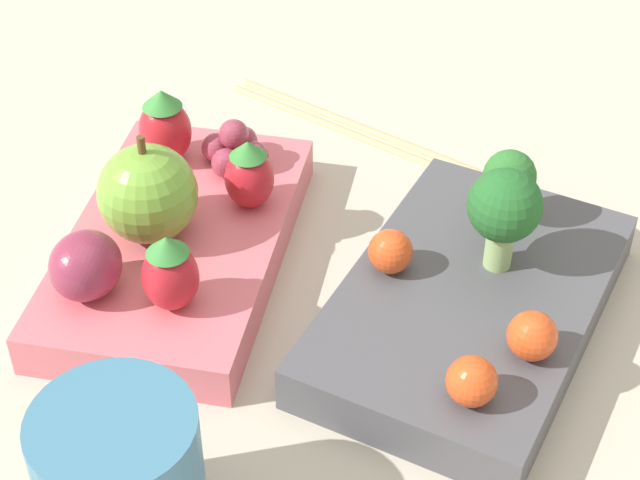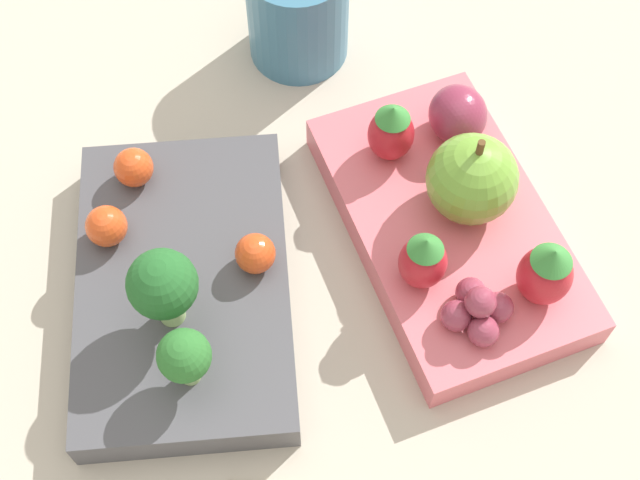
% 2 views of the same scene
% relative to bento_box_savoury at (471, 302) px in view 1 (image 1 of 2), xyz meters
% --- Properties ---
extents(ground_plane, '(4.00, 4.00, 0.00)m').
position_rel_bento_box_savoury_xyz_m(ground_plane, '(0.00, -0.08, -0.01)').
color(ground_plane, '#BCB29E').
extents(bento_box_savoury, '(0.21, 0.15, 0.03)m').
position_rel_bento_box_savoury_xyz_m(bento_box_savoury, '(0.00, 0.00, 0.00)').
color(bento_box_savoury, '#4C4C51').
rests_on(bento_box_savoury, ground_plane).
extents(bento_box_fruit, '(0.21, 0.14, 0.02)m').
position_rel_bento_box_savoury_xyz_m(bento_box_fruit, '(0.01, -0.16, -0.00)').
color(bento_box_fruit, '#DB6670').
rests_on(bento_box_fruit, ground_plane).
extents(broccoli_floret_0, '(0.03, 0.03, 0.04)m').
position_rel_bento_box_savoury_xyz_m(broccoli_floret_0, '(-0.06, 0.00, 0.04)').
color(broccoli_floret_0, '#93B770').
rests_on(broccoli_floret_0, bento_box_savoury).
extents(broccoli_floret_1, '(0.04, 0.04, 0.06)m').
position_rel_bento_box_savoury_xyz_m(broccoli_floret_1, '(-0.02, 0.01, 0.05)').
color(broccoli_floret_1, '#93B770').
rests_on(broccoli_floret_1, bento_box_savoury).
extents(cherry_tomato_0, '(0.02, 0.02, 0.02)m').
position_rel_bento_box_savoury_xyz_m(cherry_tomato_0, '(0.04, 0.04, 0.03)').
color(cherry_tomato_0, '#DB4C1E').
rests_on(cherry_tomato_0, bento_box_savoury).
extents(cherry_tomato_1, '(0.02, 0.02, 0.02)m').
position_rel_bento_box_savoury_xyz_m(cherry_tomato_1, '(0.08, 0.02, 0.03)').
color(cherry_tomato_1, '#DB4C1E').
rests_on(cherry_tomato_1, bento_box_savoury).
extents(cherry_tomato_2, '(0.02, 0.02, 0.02)m').
position_rel_bento_box_savoury_xyz_m(cherry_tomato_2, '(0.00, -0.04, 0.02)').
color(cherry_tomato_2, '#DB4C1E').
rests_on(cherry_tomato_2, bento_box_savoury).
extents(apple, '(0.05, 0.05, 0.06)m').
position_rel_bento_box_savoury_xyz_m(apple, '(0.02, -0.18, 0.04)').
color(apple, '#70A838').
rests_on(apple, bento_box_fruit).
extents(strawberry_0, '(0.03, 0.03, 0.04)m').
position_rel_bento_box_savoury_xyz_m(strawberry_0, '(0.07, -0.14, 0.03)').
color(strawberry_0, red).
rests_on(strawberry_0, bento_box_fruit).
extents(strawberry_1, '(0.03, 0.03, 0.05)m').
position_rel_bento_box_savoury_xyz_m(strawberry_1, '(-0.05, -0.20, 0.03)').
color(strawberry_1, red).
rests_on(strawberry_1, bento_box_fruit).
extents(strawberry_2, '(0.03, 0.03, 0.04)m').
position_rel_bento_box_savoury_xyz_m(strawberry_2, '(-0.02, -0.14, 0.03)').
color(strawberry_2, red).
rests_on(strawberry_2, bento_box_fruit).
extents(plum, '(0.04, 0.04, 0.04)m').
position_rel_bento_box_savoury_xyz_m(plum, '(0.07, -0.18, 0.03)').
color(plum, '#892D47').
rests_on(plum, bento_box_fruit).
extents(grape_cluster, '(0.04, 0.04, 0.03)m').
position_rel_bento_box_savoury_xyz_m(grape_cluster, '(-0.06, -0.16, 0.02)').
color(grape_cluster, '#93384C').
rests_on(grape_cluster, bento_box_fruit).
extents(chopsticks_pair, '(0.07, 0.21, 0.01)m').
position_rel_bento_box_savoury_xyz_m(chopsticks_pair, '(-0.14, -0.11, -0.01)').
color(chopsticks_pair, tan).
rests_on(chopsticks_pair, ground_plane).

